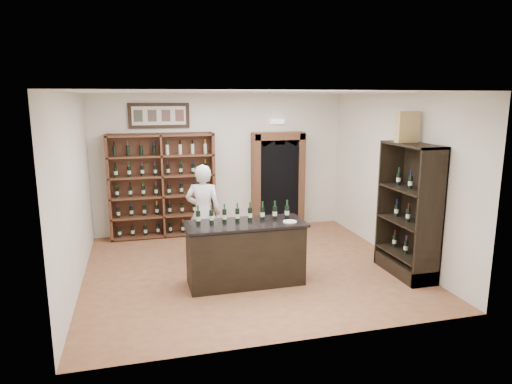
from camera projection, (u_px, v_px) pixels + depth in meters
floor at (249, 268)px, 7.95m from camera, size 5.50×5.50×0.00m
ceiling at (248, 92)px, 7.33m from camera, size 5.50×5.50×0.00m
wall_back at (221, 163)px, 10.01m from camera, size 5.50×0.04×3.00m
wall_left at (74, 192)px, 6.96m from camera, size 0.04×5.00×3.00m
wall_right at (394, 177)px, 8.32m from camera, size 0.04×5.00×3.00m
wine_shelf at (162, 185)px, 9.61m from camera, size 2.20×0.38×2.20m
framed_picture at (159, 116)px, 9.44m from camera, size 1.25×0.04×0.52m
arched_doorway at (278, 178)px, 10.23m from camera, size 1.17×0.35×2.17m
emergency_light at (277, 121)px, 10.06m from camera, size 0.30×0.10×0.10m
tasting_counter at (245, 253)px, 7.23m from camera, size 1.88×0.78×1.00m
counter_bottle_0 at (198, 217)px, 7.02m from camera, size 0.07×0.07×0.30m
counter_bottle_1 at (211, 217)px, 7.07m from camera, size 0.07×0.07×0.30m
counter_bottle_2 at (224, 216)px, 7.12m from camera, size 0.07×0.07×0.30m
counter_bottle_3 at (237, 215)px, 7.17m from camera, size 0.07×0.07×0.30m
counter_bottle_4 at (250, 214)px, 7.22m from camera, size 0.07×0.07×0.30m
counter_bottle_5 at (262, 213)px, 7.27m from camera, size 0.07×0.07×0.30m
counter_bottle_6 at (275, 212)px, 7.33m from camera, size 0.07×0.07×0.30m
counter_bottle_7 at (287, 212)px, 7.38m from camera, size 0.07×0.07×0.30m
side_cabinet at (409, 230)px, 7.57m from camera, size 0.48×1.20×2.20m
shopkeeper at (203, 213)px, 8.23m from camera, size 0.74×0.60×1.76m
plate at (290, 222)px, 7.15m from camera, size 0.22×0.22×0.02m
wine_crate at (407, 127)px, 7.39m from camera, size 0.36×0.16×0.50m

